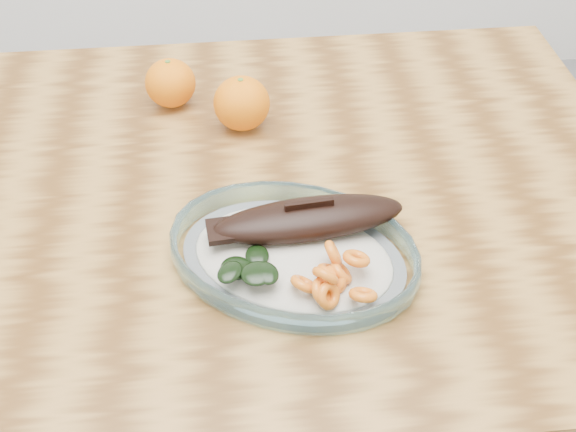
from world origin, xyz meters
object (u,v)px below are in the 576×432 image
(orange_left, at_px, (170,83))
(dining_table, at_px, (215,241))
(plated_meal, at_px, (294,250))
(orange_right, at_px, (242,103))

(orange_left, bearing_deg, dining_table, -75.97)
(dining_table, xyz_separation_m, plated_meal, (0.10, -0.14, 0.12))
(orange_left, distance_m, orange_right, 0.13)
(dining_table, bearing_deg, orange_left, 104.03)
(dining_table, bearing_deg, plated_meal, -55.75)
(orange_left, bearing_deg, orange_right, -33.92)
(plated_meal, distance_m, orange_right, 0.29)
(plated_meal, relative_size, orange_right, 8.72)
(orange_left, xyz_separation_m, orange_right, (0.10, -0.07, 0.00))
(orange_left, bearing_deg, plated_meal, -66.94)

